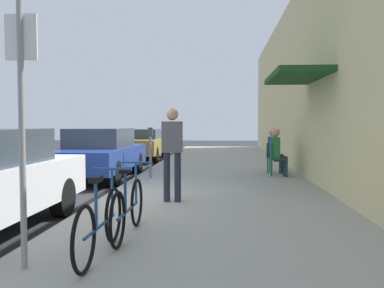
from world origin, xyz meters
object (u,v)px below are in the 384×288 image
parking_meter (150,149)px  bicycle_0 (128,208)px  parked_car_1 (99,153)px  bicycle_1 (101,223)px  parked_car_2 (142,144)px  cafe_chair_1 (272,155)px  seated_patron_0 (278,150)px  street_sign (22,113)px  pedestrian_standing (172,147)px  cafe_chair_0 (276,158)px  seated_patron_1 (274,149)px

parking_meter → bicycle_0: parking_meter is taller
parked_car_1 → bicycle_1: parked_car_1 is taller
bicycle_1 → parking_meter: bearing=95.2°
parked_car_2 → bicycle_1: bearing=-80.7°
parked_car_1 → bicycle_1: 7.33m
bicycle_1 → cafe_chair_1: bearing=70.8°
seated_patron_0 → street_sign: bearing=-114.6°
parked_car_2 → parking_meter: size_ratio=3.33×
street_sign → bicycle_0: 1.85m
parking_meter → seated_patron_0: (3.37, 0.65, -0.07)m
seated_patron_0 → cafe_chair_1: bearing=94.2°
parked_car_1 → pedestrian_standing: (2.52, -3.86, 0.40)m
parking_meter → street_sign: street_sign is taller
bicycle_0 → cafe_chair_0: bearing=67.3°
parking_meter → street_sign: size_ratio=0.51×
parked_car_2 → street_sign: size_ratio=1.69×
bicycle_1 → pedestrian_standing: 3.24m
pedestrian_standing → cafe_chair_1: bearing=63.4°
street_sign → pedestrian_standing: size_ratio=1.53×
cafe_chair_1 → cafe_chair_0: bearing=-90.2°
parked_car_1 → parked_car_2: (0.00, 6.04, -0.03)m
pedestrian_standing → parking_meter: bearing=106.6°
parking_meter → street_sign: 6.86m
seated_patron_0 → pedestrian_standing: pedestrian_standing is taller
parked_car_1 → cafe_chair_1: size_ratio=5.06×
parking_meter → seated_patron_1: (3.38, 1.41, -0.07)m
parked_car_1 → seated_patron_0: bearing=0.4°
parking_meter → cafe_chair_1: size_ratio=1.52×
cafe_chair_0 → cafe_chair_1: same height
parked_car_2 → bicycle_0: bearing=-79.6°
parked_car_1 → street_sign: 7.63m
seated_patron_0 → seated_patron_1: 0.77m
seated_patron_0 → pedestrian_standing: (-2.40, -3.90, 0.30)m
bicycle_1 → cafe_chair_0: bearing=68.9°
parked_car_1 → cafe_chair_0: 4.87m
parking_meter → cafe_chair_1: bearing=23.3°
seated_patron_0 → cafe_chair_1: size_ratio=1.48×
cafe_chair_0 → seated_patron_1: 0.79m
parked_car_1 → parked_car_2: parked_car_1 is taller
bicycle_0 → street_sign: bearing=-121.6°
parked_car_1 → cafe_chair_1: 4.94m
street_sign → seated_patron_1: 8.95m
cafe_chair_0 → seated_patron_0: seated_patron_0 is taller
street_sign → bicycle_0: size_ratio=1.52×
parking_meter → pedestrian_standing: 3.40m
parking_meter → pedestrian_standing: size_ratio=0.78×
seated_patron_1 → parked_car_1: bearing=-170.7°
parked_car_1 → parking_meter: size_ratio=3.33×
bicycle_0 → pedestrian_standing: pedestrian_standing is taller
street_sign → seated_patron_1: bearing=67.4°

